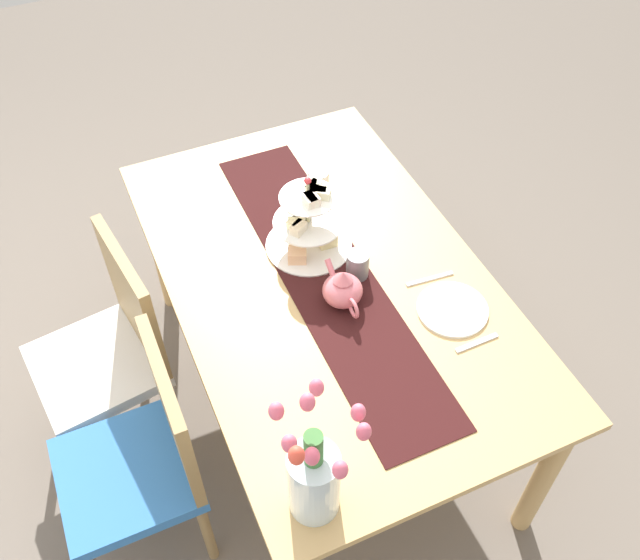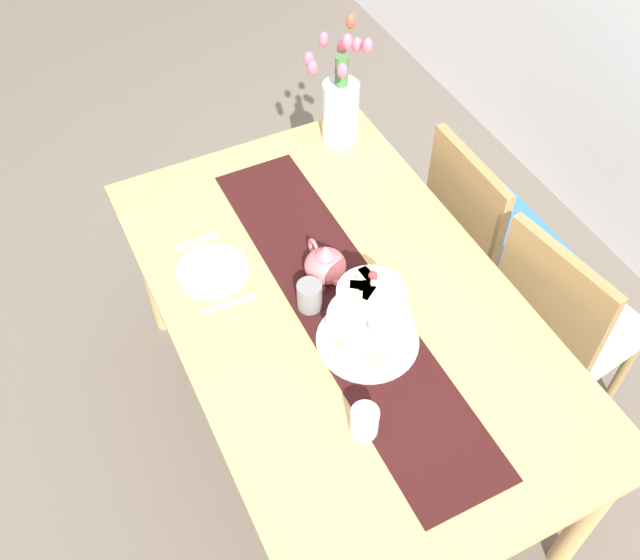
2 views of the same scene
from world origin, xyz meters
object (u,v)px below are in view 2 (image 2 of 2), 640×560
at_px(dinner_plate_left, 212,271).
at_px(knife_left, 230,304).
at_px(mug_grey, 310,296).
at_px(dining_table, 342,324).
at_px(chair_left, 482,233).
at_px(teapot, 325,264).
at_px(tulip_vase, 340,103).
at_px(mug_white_text, 364,422).
at_px(tiered_cake_stand, 370,318).
at_px(fork_left, 197,241).
at_px(chair_right, 561,321).

relative_size(dinner_plate_left, knife_left, 1.35).
relative_size(dinner_plate_left, mug_grey, 2.42).
relative_size(dining_table, knife_left, 9.90).
bearing_deg(mug_grey, chair_left, 104.34).
distance_m(teapot, tulip_vase, 0.69).
xyz_separation_m(chair_left, dinner_plate_left, (-0.05, -1.04, 0.26)).
distance_m(mug_grey, mug_white_text, 0.44).
xyz_separation_m(tiered_cake_stand, tulip_vase, (-0.86, 0.35, 0.05)).
xyz_separation_m(dining_table, tiered_cake_stand, (0.15, 0.00, 0.21)).
bearing_deg(tulip_vase, teapot, -31.11).
height_order(dining_table, teapot, teapot).
bearing_deg(knife_left, dining_table, 63.41).
height_order(teapot, mug_grey, teapot).
bearing_deg(knife_left, mug_white_text, 16.07).
bearing_deg(tulip_vase, tiered_cake_stand, -22.26).
bearing_deg(teapot, knife_left, -95.72).
bearing_deg(dining_table, chair_left, 108.81).
bearing_deg(mug_white_text, chair_left, 126.43).
bearing_deg(tiered_cake_stand, knife_left, -134.61).
height_order(chair_left, mug_white_text, chair_left).
bearing_deg(fork_left, tulip_vase, 111.89).
relative_size(dining_table, chair_left, 1.85).
relative_size(knife_left, mug_grey, 1.79).
bearing_deg(mug_grey, teapot, 132.02).
bearing_deg(mug_white_text, tulip_vase, 155.68).
xyz_separation_m(teapot, dinner_plate_left, (-0.18, -0.31, -0.05)).
distance_m(tiered_cake_stand, mug_grey, 0.22).
bearing_deg(teapot, mug_grey, -47.98).
bearing_deg(teapot, chair_right, 65.30).
distance_m(teapot, mug_grey, 0.13).
distance_m(dinner_plate_left, mug_white_text, 0.72).
distance_m(chair_left, mug_white_text, 1.14).
height_order(tulip_vase, dinner_plate_left, tulip_vase).
xyz_separation_m(dining_table, knife_left, (-0.15, -0.31, 0.10)).
bearing_deg(teapot, mug_white_text, -15.76).
bearing_deg(chair_right, mug_white_text, -78.10).
relative_size(chair_left, mug_white_text, 9.58).
xyz_separation_m(tiered_cake_stand, fork_left, (-0.60, -0.31, -0.11)).
relative_size(mug_grey, mug_white_text, 1.00).
bearing_deg(mug_white_text, mug_grey, 173.02).
xyz_separation_m(teapot, mug_grey, (0.08, -0.09, -0.01)).
bearing_deg(dinner_plate_left, chair_left, 87.32).
xyz_separation_m(chair_right, tulip_vase, (-0.93, -0.38, 0.42)).
relative_size(teapot, tulip_vase, 0.52).
bearing_deg(tulip_vase, mug_grey, -33.72).
distance_m(chair_left, dinner_plate_left, 1.08).
bearing_deg(chair_right, dining_table, -106.30).
relative_size(chair_right, tulip_vase, 2.00).
height_order(tiered_cake_stand, knife_left, tiered_cake_stand).
height_order(chair_right, fork_left, chair_right).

